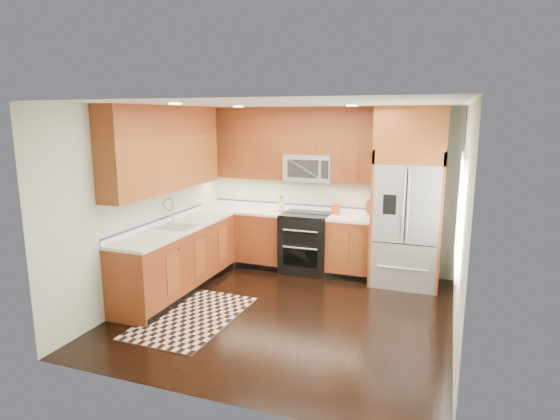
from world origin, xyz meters
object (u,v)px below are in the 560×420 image
(rug, at_px, (192,317))
(utensil_crock, at_px, (336,207))
(range, at_px, (306,243))
(refrigerator, at_px, (409,197))
(knife_block, at_px, (282,205))

(rug, height_order, utensil_crock, utensil_crock)
(rug, bearing_deg, utensil_crock, 63.30)
(range, distance_m, utensil_crock, 0.75)
(range, xyz_separation_m, utensil_crock, (0.44, 0.13, 0.59))
(refrigerator, bearing_deg, utensil_crock, 171.43)
(range, relative_size, utensil_crock, 2.65)
(range, distance_m, rug, 2.39)
(range, height_order, knife_block, knife_block)
(knife_block, bearing_deg, rug, -99.05)
(range, distance_m, knife_block, 0.73)
(refrigerator, xyz_separation_m, rug, (-2.35, -2.17, -1.30))
(knife_block, bearing_deg, utensil_crock, 4.72)
(rug, xyz_separation_m, knife_block, (0.36, 2.26, 1.04))
(refrigerator, distance_m, knife_block, 2.01)
(range, relative_size, rug, 0.56)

